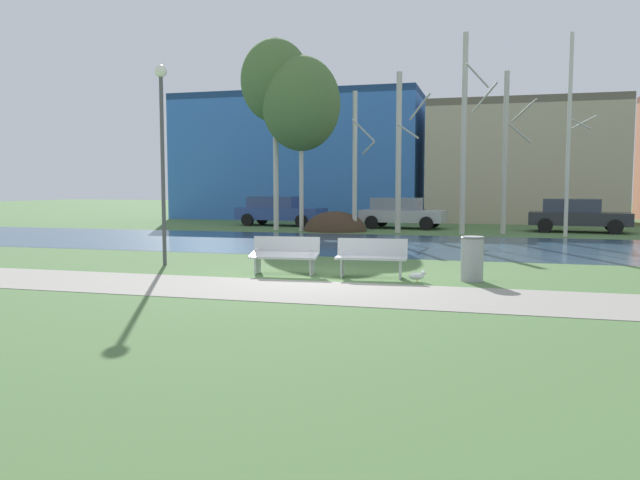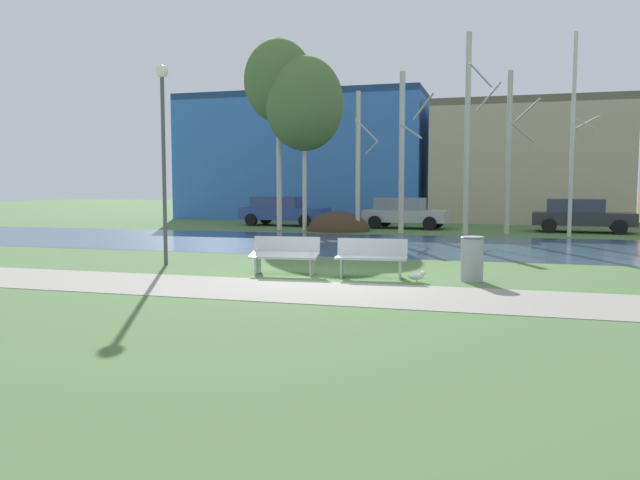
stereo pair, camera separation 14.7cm
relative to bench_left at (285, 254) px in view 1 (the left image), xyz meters
The scene contains 21 objects.
ground_plane 9.55m from the bench_left, 83.76° to the left, with size 120.00×120.00×0.00m, color #4C703D.
paved_path_strip 2.47m from the bench_left, 64.71° to the right, with size 60.00×2.57×0.01m, color gray.
river_band 8.10m from the bench_left, 82.63° to the left, with size 80.00×8.54×0.01m, color #33516B.
soil_mound 14.11m from the bench_left, 99.06° to the left, with size 2.90×2.55×1.82m, color #423021.
bench_left is the anchor object (origin of this frame).
bench_right 2.06m from the bench_left, ahead, with size 1.64×0.69×0.87m.
trash_bin 4.27m from the bench_left, ahead, with size 0.51×0.51×0.98m.
seagull 3.19m from the bench_left, ahead, with size 0.41×0.15×0.25m.
streetlamp 4.72m from the bench_left, 167.89° to the left, with size 0.32×0.32×5.15m.
birch_far_left 16.05m from the bench_left, 110.08° to the left, with size 3.19×3.19×8.85m.
birch_left 15.04m from the bench_left, 105.38° to the left, with size 3.56×3.56×7.92m.
birch_center_left 13.81m from the bench_left, 95.06° to the left, with size 1.03×1.84×6.24m.
birch_center 13.99m from the bench_left, 86.85° to the left, with size 1.51×2.25×7.00m.
birch_center_right 14.48m from the bench_left, 75.36° to the left, with size 1.47×2.32×8.47m.
birch_right 15.49m from the bench_left, 69.82° to the left, with size 1.37×2.30×6.93m.
birch_far_right 15.86m from the bench_left, 60.24° to the left, with size 1.09×1.86×8.18m.
parked_van_nearest_blue 18.03m from the bench_left, 109.45° to the left, with size 4.73×2.28×1.52m.
parked_sedan_second_silver 16.63m from the bench_left, 88.49° to the left, with size 4.18×2.39×1.49m.
parked_hatch_third_dark 18.18m from the bench_left, 62.51° to the left, with size 4.41×2.33×1.49m.
building_blue_store 26.02m from the bench_left, 106.13° to the left, with size 15.37×6.83×7.77m.
building_beige_block 25.07m from the bench_left, 75.22° to the left, with size 10.51×6.06×6.83m.
Camera 1 is at (3.57, -13.24, 2.06)m, focal length 34.90 mm.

